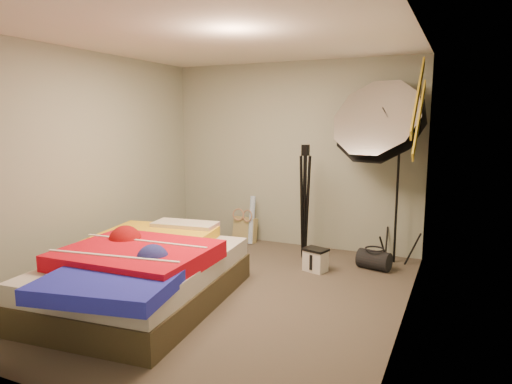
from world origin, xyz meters
The scene contains 15 objects.
floor centered at (0.00, 0.00, 0.00)m, with size 4.00×4.00×0.00m, color brown.
ceiling centered at (0.00, 0.00, 2.50)m, with size 4.00×4.00×0.00m, color silver.
wall_back centered at (0.00, 2.00, 1.25)m, with size 3.50×3.50×0.00m, color gray.
wall_front centered at (0.00, -2.00, 1.25)m, with size 3.50×3.50×0.00m, color gray.
wall_left centered at (-1.75, 0.00, 1.25)m, with size 4.00×4.00×0.00m, color gray.
wall_right centered at (1.75, 0.00, 1.25)m, with size 4.00×4.00×0.00m, color gray.
tote_bag centered at (-0.64, 1.83, 0.18)m, with size 0.35×0.11×0.35m, color tan.
wrapping_roll centered at (-0.52, 1.80, 0.34)m, with size 0.08×0.08×0.67m, color #5C90DC.
camera_case centered at (0.67, 1.01, 0.12)m, with size 0.25×0.18×0.25m, color silver.
duffel_bag centered at (1.27, 1.36, 0.11)m, with size 0.22×0.22×0.37m, color black.
wall_stripe_upper centered at (1.73, 0.60, 1.95)m, with size 0.02×1.10×0.10m, color gold.
wall_stripe_lower centered at (1.73, 0.85, 1.75)m, with size 0.02×1.10×0.10m, color gold.
bed centered at (-0.55, -0.56, 0.30)m, with size 1.68×2.32×0.60m.
photo_umbrella centered at (1.23, 1.65, 1.67)m, with size 1.47×1.16×2.33m.
camera_tripod centered at (0.37, 1.46, 0.82)m, with size 0.09×0.09×1.43m.
Camera 1 is at (2.16, -3.88, 1.74)m, focal length 32.00 mm.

